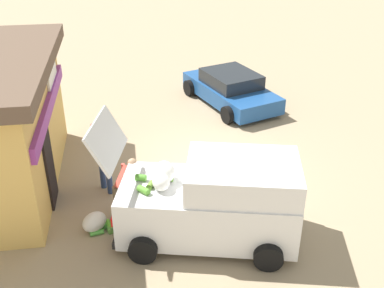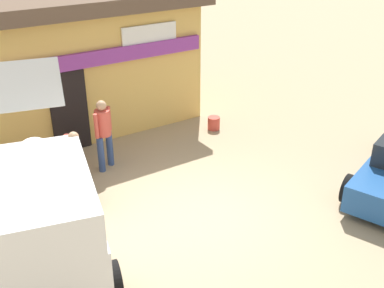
{
  "view_description": "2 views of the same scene",
  "coord_description": "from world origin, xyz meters",
  "px_view_note": "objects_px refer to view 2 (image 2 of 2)",
  "views": [
    {
      "loc": [
        -11.11,
        3.09,
        6.94
      ],
      "look_at": [
        -0.45,
        0.47,
        1.01
      ],
      "focal_mm": 43.81,
      "sensor_mm": 36.0,
      "label": 1
    },
    {
      "loc": [
        -4.88,
        -5.75,
        5.29
      ],
      "look_at": [
        0.15,
        0.55,
        1.27
      ],
      "focal_mm": 43.56,
      "sensor_mm": 36.0,
      "label": 2
    }
  ],
  "objects_px": {
    "delivery_van": "(34,215)",
    "unloaded_banana_pile": "(33,176)",
    "vendor_standing": "(103,130)",
    "storefront_bar": "(78,55)",
    "paint_bucket": "(214,123)",
    "customer_bending": "(63,156)"
  },
  "relations": [
    {
      "from": "delivery_van",
      "to": "vendor_standing",
      "type": "relative_size",
      "value": 2.81
    },
    {
      "from": "paint_bucket",
      "to": "delivery_van",
      "type": "bearing_deg",
      "value": -158.49
    },
    {
      "from": "delivery_van",
      "to": "unloaded_banana_pile",
      "type": "xyz_separation_m",
      "value": [
        0.87,
        2.58,
        -0.78
      ]
    },
    {
      "from": "delivery_van",
      "to": "vendor_standing",
      "type": "distance_m",
      "value": 3.3
    },
    {
      "from": "storefront_bar",
      "to": "delivery_van",
      "type": "distance_m",
      "value": 6.41
    },
    {
      "from": "vendor_standing",
      "to": "unloaded_banana_pile",
      "type": "height_order",
      "value": "vendor_standing"
    },
    {
      "from": "paint_bucket",
      "to": "customer_bending",
      "type": "bearing_deg",
      "value": -174.0
    },
    {
      "from": "vendor_standing",
      "to": "customer_bending",
      "type": "distance_m",
      "value": 1.22
    },
    {
      "from": "delivery_van",
      "to": "vendor_standing",
      "type": "xyz_separation_m",
      "value": [
        2.46,
        2.21,
        -0.01
      ]
    },
    {
      "from": "paint_bucket",
      "to": "storefront_bar",
      "type": "bearing_deg",
      "value": 127.35
    },
    {
      "from": "delivery_van",
      "to": "unloaded_banana_pile",
      "type": "relative_size",
      "value": 5.6
    },
    {
      "from": "vendor_standing",
      "to": "paint_bucket",
      "type": "relative_size",
      "value": 4.76
    },
    {
      "from": "storefront_bar",
      "to": "customer_bending",
      "type": "bearing_deg",
      "value": -121.55
    },
    {
      "from": "storefront_bar",
      "to": "paint_bucket",
      "type": "xyz_separation_m",
      "value": [
        2.33,
        -3.05,
        -1.62
      ]
    },
    {
      "from": "customer_bending",
      "to": "unloaded_banana_pile",
      "type": "height_order",
      "value": "customer_bending"
    },
    {
      "from": "storefront_bar",
      "to": "vendor_standing",
      "type": "distance_m",
      "value": 3.39
    },
    {
      "from": "vendor_standing",
      "to": "paint_bucket",
      "type": "bearing_deg",
      "value": 1.32
    },
    {
      "from": "storefront_bar",
      "to": "paint_bucket",
      "type": "height_order",
      "value": "storefront_bar"
    },
    {
      "from": "delivery_van",
      "to": "storefront_bar",
      "type": "bearing_deg",
      "value": 56.97
    },
    {
      "from": "delivery_van",
      "to": "customer_bending",
      "type": "height_order",
      "value": "delivery_van"
    },
    {
      "from": "unloaded_banana_pile",
      "to": "delivery_van",
      "type": "bearing_deg",
      "value": -108.71
    },
    {
      "from": "storefront_bar",
      "to": "delivery_van",
      "type": "height_order",
      "value": "storefront_bar"
    }
  ]
}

